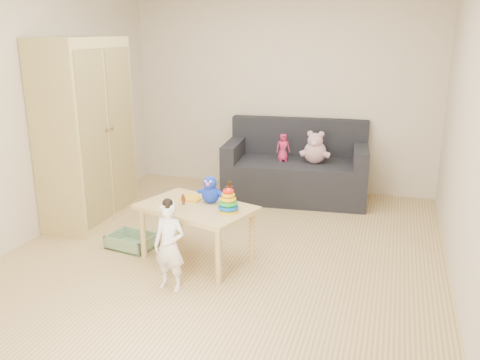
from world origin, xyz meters
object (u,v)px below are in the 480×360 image
(toddler, at_px, (169,247))
(wardrobe, at_px, (86,133))
(play_table, at_px, (197,233))
(sofa, at_px, (295,180))

(toddler, bearing_deg, wardrobe, 147.48)
(play_table, height_order, toddler, toddler)
(sofa, height_order, toddler, toddler)
(sofa, height_order, play_table, play_table)
(wardrobe, relative_size, toddler, 2.69)
(wardrobe, distance_m, play_table, 1.78)
(wardrobe, distance_m, toddler, 2.01)
(sofa, xyz_separation_m, play_table, (-0.51, -2.02, 0.02))
(wardrobe, relative_size, sofa, 1.14)
(sofa, bearing_deg, play_table, -109.32)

